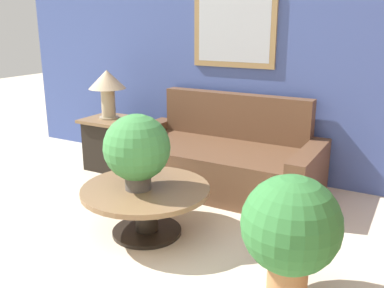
% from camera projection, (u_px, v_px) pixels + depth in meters
% --- Properties ---
extents(wall_back, '(7.16, 0.09, 2.60)m').
position_uv_depth(wall_back, '(286.00, 58.00, 4.41)').
color(wall_back, '#42569E').
rests_on(wall_back, ground_plane).
extents(couch_main, '(2.04, 1.00, 0.93)m').
position_uv_depth(couch_main, '(220.00, 159.00, 4.47)').
color(couch_main, brown).
rests_on(couch_main, ground_plane).
extents(coffee_table, '(1.03, 1.03, 0.40)m').
position_uv_depth(coffee_table, '(146.00, 200.00, 3.44)').
color(coffee_table, black).
rests_on(coffee_table, ground_plane).
extents(side_table, '(0.54, 0.54, 0.60)m').
position_uv_depth(side_table, '(111.00, 143.00, 5.01)').
color(side_table, black).
rests_on(side_table, ground_plane).
extents(table_lamp, '(0.42, 0.42, 0.55)m').
position_uv_depth(table_lamp, '(107.00, 84.00, 4.82)').
color(table_lamp, tan).
rests_on(table_lamp, side_table).
extents(potted_plant_on_table, '(0.52, 0.52, 0.60)m').
position_uv_depth(potted_plant_on_table, '(137.00, 149.00, 3.29)').
color(potted_plant_on_table, '#4C4742').
rests_on(potted_plant_on_table, coffee_table).
extents(potted_plant_floor, '(0.61, 0.61, 0.81)m').
position_uv_depth(potted_plant_floor, '(291.00, 228.00, 2.57)').
color(potted_plant_floor, '#9E6B42').
rests_on(potted_plant_floor, ground_plane).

